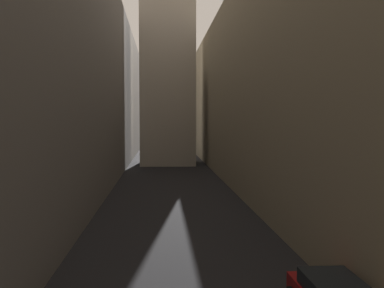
{
  "coord_description": "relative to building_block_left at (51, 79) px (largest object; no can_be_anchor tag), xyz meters",
  "views": [
    {
      "loc": [
        -1.02,
        8.12,
        6.45
      ],
      "look_at": [
        0.0,
        22.22,
        5.66
      ],
      "focal_mm": 40.99,
      "sensor_mm": 36.0,
      "label": 1
    }
  ],
  "objects": [
    {
      "name": "building_block_right",
      "position": [
        22.44,
        0.0,
        -0.87
      ],
      "size": [
        11.49,
        108.0,
        18.66
      ],
      "primitive_type": "cube",
      "color": "gray",
      "rests_on": "ground"
    },
    {
      "name": "building_block_left",
      "position": [
        0.0,
        0.0,
        0.0
      ],
      "size": [
        11.39,
        108.0,
        20.4
      ],
      "primitive_type": "cube",
      "color": "slate",
      "rests_on": "ground"
    },
    {
      "name": "ground_plane",
      "position": [
        11.2,
        -2.0,
        -10.2
      ],
      "size": [
        264.0,
        264.0,
        0.0
      ],
      "primitive_type": "plane",
      "color": "black"
    }
  ]
}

